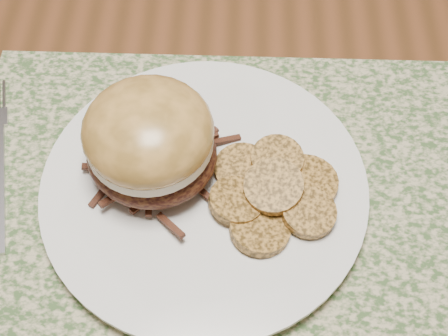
# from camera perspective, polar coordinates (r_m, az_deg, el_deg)

# --- Properties ---
(ground) EXTENTS (3.50, 3.50, 0.00)m
(ground) POSITION_cam_1_polar(r_m,az_deg,el_deg) (1.34, -7.82, -9.24)
(ground) COLOR #56361D
(ground) RESTS_ON ground
(dining_table) EXTENTS (1.50, 0.90, 0.75)m
(dining_table) POSITION_cam_1_polar(r_m,az_deg,el_deg) (0.78, -13.57, 10.90)
(dining_table) COLOR brown
(dining_table) RESTS_ON ground
(placemat) EXTENTS (0.45, 0.33, 0.00)m
(placemat) POSITION_cam_1_polar(r_m,az_deg,el_deg) (0.54, -0.37, -2.95)
(placemat) COLOR #3B572D
(placemat) RESTS_ON dining_table
(dinner_plate) EXTENTS (0.26, 0.26, 0.02)m
(dinner_plate) POSITION_cam_1_polar(r_m,az_deg,el_deg) (0.53, -1.81, -1.91)
(dinner_plate) COLOR white
(dinner_plate) RESTS_ON placemat
(pork_sandwich) EXTENTS (0.14, 0.13, 0.08)m
(pork_sandwich) POSITION_cam_1_polar(r_m,az_deg,el_deg) (0.50, -6.81, 2.50)
(pork_sandwich) COLOR black
(pork_sandwich) RESTS_ON dinner_plate
(roasted_potatoes) EXTENTS (0.12, 0.13, 0.03)m
(roasted_potatoes) POSITION_cam_1_polar(r_m,az_deg,el_deg) (0.51, 4.51, -2.07)
(roasted_potatoes) COLOR #AE7833
(roasted_potatoes) RESTS_ON dinner_plate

